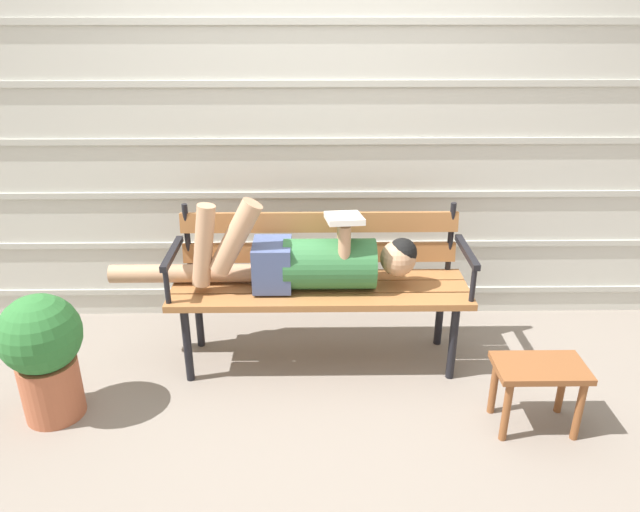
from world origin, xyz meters
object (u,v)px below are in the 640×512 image
park_bench (320,275)px  footstool (539,378)px  potted_plant (43,351)px  reclining_person (304,260)px

park_bench → footstool: (1.01, -0.63, -0.24)m
footstool → potted_plant: bearing=177.2°
park_bench → reclining_person: 0.16m
park_bench → footstool: 1.21m
reclining_person → footstool: reclining_person is taller
footstool → potted_plant: (-2.32, 0.12, 0.10)m
reclining_person → potted_plant: reclining_person is taller
park_bench → potted_plant: bearing=-158.6°
potted_plant → reclining_person: bearing=20.1°
park_bench → footstool: bearing=-32.0°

